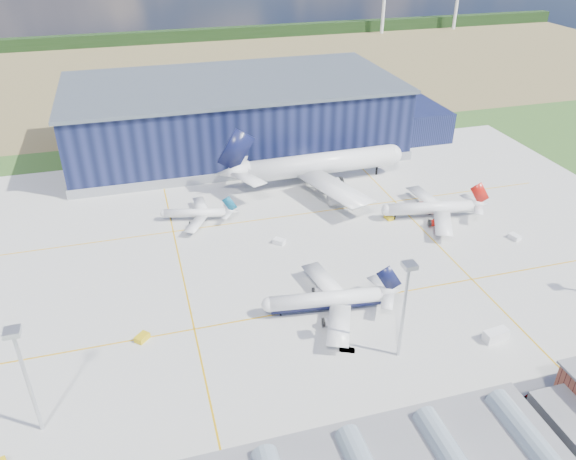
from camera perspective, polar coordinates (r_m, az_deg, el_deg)
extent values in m
plane|color=#2C5821|center=(140.93, 2.14, -5.37)|extent=(600.00, 600.00, 0.00)
cube|color=#ABABA6|center=(148.78, 0.96, -3.22)|extent=(220.00, 160.00, 0.06)
cube|color=#DAA10B|center=(133.30, 3.46, -7.73)|extent=(180.00, 0.40, 0.02)
cube|color=#DAA10B|center=(169.42, -1.49, 1.25)|extent=(180.00, 0.40, 0.02)
cube|color=#DAA10B|center=(144.33, -10.56, -4.95)|extent=(0.40, 120.00, 0.02)
cube|color=#DAA10B|center=(163.27, 14.52, -0.99)|extent=(0.40, 120.00, 0.02)
cube|color=olive|center=(340.91, -9.70, 15.74)|extent=(600.00, 220.00, 0.01)
cube|color=black|center=(417.88, -11.26, 18.76)|extent=(600.00, 8.00, 8.00)
cube|color=black|center=(218.44, -5.60, 11.43)|extent=(120.00, 60.00, 25.00)
cube|color=gray|center=(222.12, -5.46, 8.76)|extent=(121.00, 61.00, 3.20)
cube|color=#535F6A|center=(214.68, -5.78, 14.71)|extent=(122.00, 62.00, 1.20)
cube|color=black|center=(238.94, 12.23, 10.89)|extent=(24.00, 30.00, 12.00)
cylinder|color=#8395A3|center=(98.43, 16.20, -21.41)|extent=(4.40, 18.00, 4.40)
cylinder|color=#8395A3|center=(104.99, 23.14, -18.90)|extent=(4.40, 18.00, 4.40)
cylinder|color=silver|center=(108.43, -24.85, -14.05)|extent=(0.70, 0.70, 22.00)
cube|color=silver|center=(101.33, -26.24, -9.29)|extent=(2.60, 2.60, 1.00)
cylinder|color=silver|center=(115.68, 11.64, -8.30)|extent=(0.70, 0.70, 22.00)
cube|color=silver|center=(109.06, 12.25, -3.55)|extent=(2.60, 2.60, 1.00)
cube|color=gold|center=(127.51, -14.60, -10.54)|extent=(3.64, 3.65, 1.34)
cube|color=white|center=(131.24, 20.37, -9.99)|extent=(5.87, 3.10, 2.45)
cube|color=white|center=(170.77, 22.04, -0.66)|extent=(2.88, 3.67, 1.41)
cube|color=gold|center=(171.19, 10.20, 1.28)|extent=(2.25, 3.15, 1.27)
cube|color=white|center=(156.21, -0.90, -1.17)|extent=(3.79, 3.76, 1.39)
imported|color=#99999E|center=(120.57, 23.32, -15.30)|extent=(3.56, 2.24, 1.13)
imported|color=#99999E|center=(121.59, 6.03, -11.96)|extent=(3.53, 2.47, 1.10)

